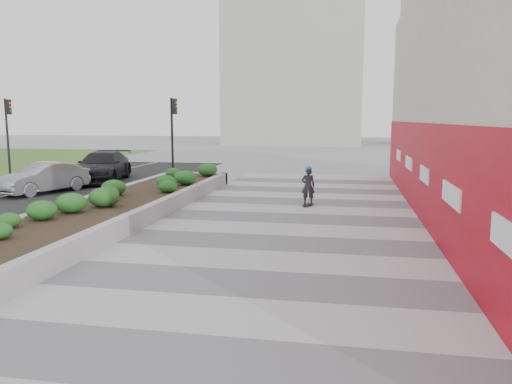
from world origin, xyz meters
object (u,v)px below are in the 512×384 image
planter (111,206)px  traffic_signal_far (8,126)px  skateboarder (308,186)px  car_silver (44,178)px  car_dark (102,167)px  traffic_signal_near (173,126)px

planter → traffic_signal_far: size_ratio=4.29×
traffic_signal_far → skateboarder: traffic_signal_far is taller
car_silver → car_dark: car_dark is taller
planter → car_dark: bearing=119.1°
planter → car_silver: car_silver is taller
traffic_signal_near → skateboarder: bearing=-42.7°
traffic_signal_near → planter: bearing=-80.7°
car_dark → car_silver: bearing=-108.5°
traffic_signal_far → car_silver: (5.47, -5.28, -2.12)m
skateboarder → car_silver: skateboarder is taller
traffic_signal_near → car_silver: size_ratio=1.07×
car_silver → traffic_signal_far: bearing=154.7°
traffic_signal_near → skateboarder: (7.56, -6.98, -2.01)m
planter → skateboarder: size_ratio=12.23×
skateboarder → car_silver: bearing=-168.6°
planter → car_dark: size_ratio=3.52×
planter → traffic_signal_near: 10.90m
skateboarder → car_dark: 12.06m
planter → skateboarder: (5.83, 3.52, 0.33)m
planter → traffic_signal_near: size_ratio=4.29×
car_silver → car_dark: size_ratio=0.76×
traffic_signal_far → car_dark: 6.40m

